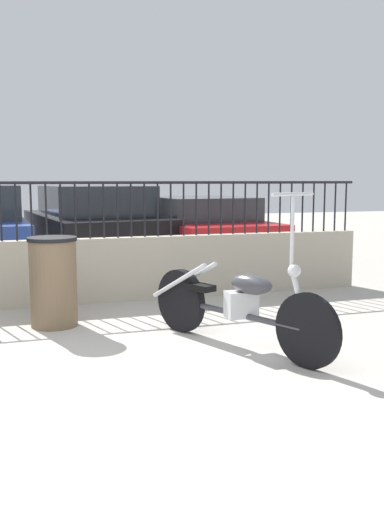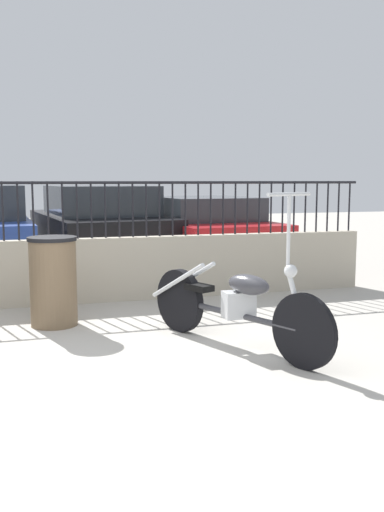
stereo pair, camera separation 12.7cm
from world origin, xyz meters
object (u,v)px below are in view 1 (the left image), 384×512
(trash_bin, at_px, (53,282))
(car_black, at_px, (94,227))
(car_red, at_px, (197,230))
(motorcycle_dark_grey, at_px, (230,302))

(trash_bin, height_order, car_black, car_black)
(car_black, bearing_deg, trash_bin, 159.69)
(car_black, xyz_separation_m, car_red, (1.81, -0.38, -0.08))
(motorcycle_dark_grey, distance_m, car_red, 5.14)
(trash_bin, relative_size, car_black, 0.23)
(car_red, bearing_deg, motorcycle_dark_grey, 161.25)
(trash_bin, distance_m, car_black, 4.21)
(motorcycle_dark_grey, relative_size, car_black, 0.50)
(car_red, bearing_deg, trash_bin, 138.89)
(motorcycle_dark_grey, distance_m, car_black, 5.36)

